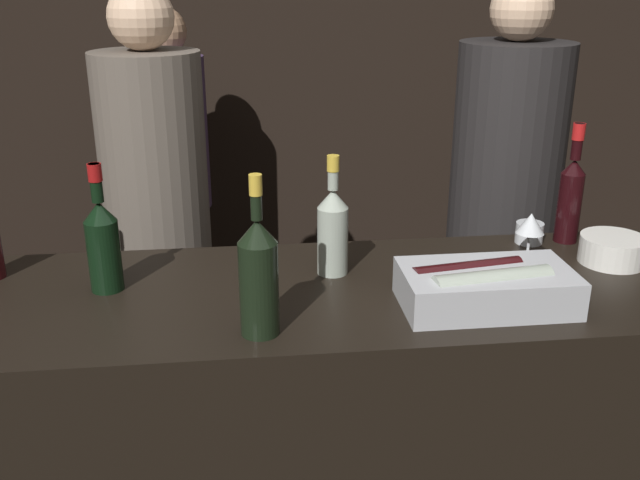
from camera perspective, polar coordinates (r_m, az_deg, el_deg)
wall_back_chalkboard at (r=3.81m, az=-3.85°, el=15.23°), size 6.40×0.06×2.80m
bar_counter at (r=2.07m, az=0.11°, el=-16.73°), size 2.45×0.65×1.01m
ice_bin_with_bottles at (r=1.74m, az=13.09°, el=-3.63°), size 0.41×0.22×0.11m
bowl_white at (r=2.11m, az=22.37°, el=-0.65°), size 0.18×0.18×0.07m
wine_glass at (r=2.03m, az=16.49°, el=1.11°), size 0.08×0.08×0.14m
candle_votive at (r=2.19m, az=16.40°, el=0.57°), size 0.08×0.08×0.06m
rose_wine_bottle at (r=1.86m, az=1.02°, el=0.97°), size 0.08×0.08×0.32m
red_wine_bottle_tall at (r=2.20m, az=19.42°, el=3.50°), size 0.07×0.07×0.35m
champagne_bottle at (r=1.54m, az=-4.94°, el=-2.75°), size 0.09×0.09×0.36m
red_wine_bottle_burgundy at (r=1.84m, az=-16.99°, el=-0.11°), size 0.08×0.08×0.33m
person_in_hoodie at (r=2.53m, az=-12.85°, el=1.86°), size 0.36×0.36×1.74m
person_blond_tee at (r=3.36m, az=-11.71°, el=5.54°), size 0.34×0.34×1.63m
person_grey_polo at (r=2.69m, az=14.44°, el=2.90°), size 0.40×0.40×1.75m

